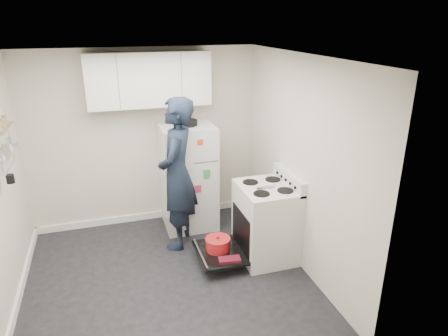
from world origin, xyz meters
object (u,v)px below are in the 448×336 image
object	(u,v)px
electric_range	(265,222)
open_oven_door	(219,248)
person	(177,174)
refrigerator	(188,176)

from	to	relation	value
electric_range	open_oven_door	world-z (taller)	electric_range
electric_range	person	xyz separation A→B (m)	(-0.96, 0.62, 0.52)
open_oven_door	refrigerator	world-z (taller)	refrigerator
person	electric_range	bearing A→B (deg)	81.06
electric_range	person	bearing A→B (deg)	147.16
refrigerator	person	size ratio (longest dim) A/B	0.79
refrigerator	person	distance (m)	0.58
electric_range	refrigerator	distance (m)	1.35
open_oven_door	person	size ratio (longest dim) A/B	0.37
person	refrigerator	bearing A→B (deg)	177.24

